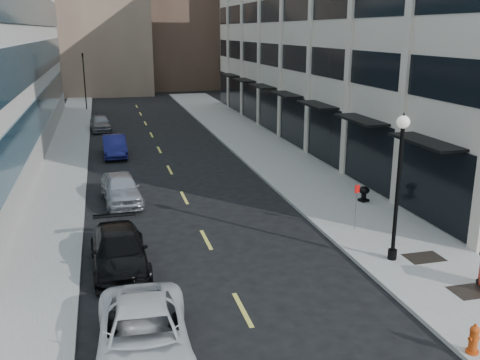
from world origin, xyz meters
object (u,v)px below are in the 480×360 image
car_blue_sedan (114,146)px  urn_planter (364,192)px  car_silver_sedan (121,188)px  lamppost (399,175)px  sign_post (357,199)px  fire_hydrant (474,339)px  car_white_van (143,336)px  car_grey_sedan (100,123)px  traffic_signal (83,57)px  car_black_pickup (119,251)px

car_blue_sedan → urn_planter: car_blue_sedan is taller
car_silver_sedan → lamppost: (9.56, -10.00, 2.65)m
sign_post → fire_hydrant: bearing=-111.7°
car_white_van → car_silver_sedan: 13.95m
urn_planter → car_grey_sedan: bearing=117.6°
car_silver_sedan → sign_post: size_ratio=2.09×
traffic_signal → car_black_pickup: traffic_signal is taller
car_blue_sedan → sign_post: 20.03m
car_white_van → urn_planter: size_ratio=6.87×
urn_planter → lamppost: bearing=-108.5°
car_black_pickup → lamppost: size_ratio=0.87×
car_white_van → car_blue_sedan: bearing=92.8°
traffic_signal → car_white_van: bearing=-87.3°
car_white_van → car_grey_sedan: (-0.89, 34.95, -0.03)m
sign_post → traffic_signal: bearing=91.3°
car_grey_sedan → traffic_signal: bearing=91.5°
car_white_van → car_silver_sedan: bearing=92.8°
car_silver_sedan → lamppost: lamppost is taller
car_white_van → sign_post: 11.99m
traffic_signal → fire_hydrant: bearing=-77.8°
traffic_signal → urn_planter: traffic_signal is taller
car_grey_sedan → lamppost: lamppost is taller
car_white_van → car_silver_sedan: (0.00, 13.95, 0.03)m
car_silver_sedan → car_white_van: bearing=-95.0°
fire_hydrant → urn_planter: bearing=70.2°
car_white_van → car_blue_sedan: size_ratio=1.20×
fire_hydrant → urn_planter: size_ratio=1.11×
urn_planter → car_black_pickup: bearing=-158.9°
car_white_van → car_black_pickup: (-0.40, 5.95, -0.03)m
traffic_signal → urn_planter: bearing=-69.3°
car_silver_sedan → lamppost: 14.08m
car_black_pickup → urn_planter: bearing=19.1°
car_silver_sedan → car_grey_sedan: (-0.89, 21.00, -0.06)m
car_grey_sedan → fire_hydrant: bearing=-80.5°
car_silver_sedan → sign_post: sign_post is taller
traffic_signal → car_silver_sedan: bearing=-86.1°
car_white_van → car_blue_sedan: (0.00, 24.70, -0.01)m
car_grey_sedan → car_silver_sedan: bearing=-92.3°
urn_planter → car_silver_sedan: bearing=164.4°
car_blue_sedan → car_grey_sedan: 10.29m
traffic_signal → car_silver_sedan: size_ratio=1.55×
car_black_pickup → car_grey_sedan: size_ratio=1.18×
car_silver_sedan → fire_hydrant: 18.12m
fire_hydrant → car_black_pickup: bearing=132.8°
car_white_van → lamppost: bearing=25.2°
car_black_pickup → fire_hydrant: (8.90, -8.00, -0.14)m
lamppost → urn_planter: bearing=71.5°
car_black_pickup → lamppost: 10.51m
car_blue_sedan → lamppost: lamppost is taller
car_black_pickup → lamppost: (9.96, -2.00, 2.71)m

